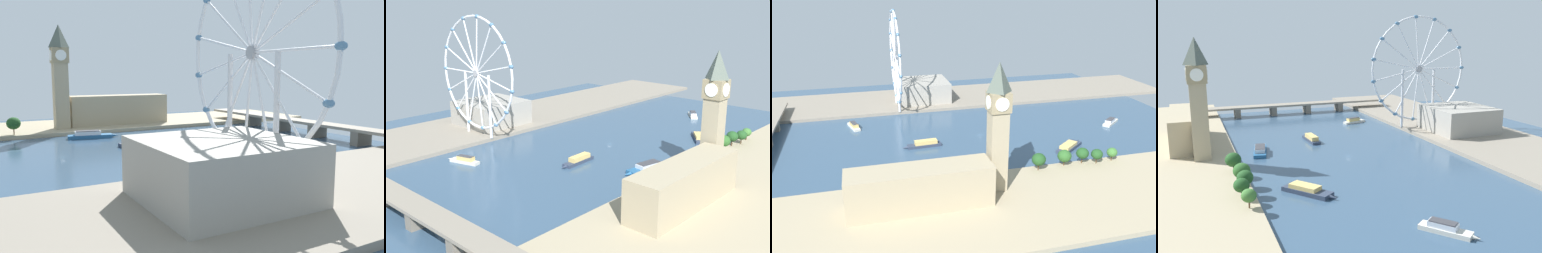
# 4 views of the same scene
# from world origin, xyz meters

# --- Properties ---
(ground_plane) EXTENTS (414.01, 414.01, 0.00)m
(ground_plane) POSITION_xyz_m (0.00, 0.00, 0.00)
(ground_plane) COLOR #334C66
(riverbank_left) EXTENTS (90.00, 520.00, 3.00)m
(riverbank_left) POSITION_xyz_m (-122.01, 0.00, 1.50)
(riverbank_left) COLOR tan
(riverbank_left) RESTS_ON ground_plane
(riverbank_right) EXTENTS (90.00, 520.00, 3.00)m
(riverbank_right) POSITION_xyz_m (122.01, 0.00, 1.50)
(riverbank_right) COLOR gray
(riverbank_right) RESTS_ON ground_plane
(clock_tower) EXTENTS (13.76, 13.76, 82.84)m
(clock_tower) POSITION_xyz_m (-100.32, 19.84, 46.11)
(clock_tower) COLOR tan
(clock_tower) RESTS_ON riverbank_left
(parliament_block) EXTENTS (22.00, 86.09, 25.36)m
(parliament_block) POSITION_xyz_m (-110.43, 70.88, 15.68)
(parliament_block) COLOR tan
(parliament_block) RESTS_ON riverbank_left
(tree_row_embankment) EXTENTS (12.53, 68.74, 12.77)m
(tree_row_embankment) POSITION_xyz_m (-82.50, -44.88, 10.66)
(tree_row_embankment) COLOR #513823
(tree_row_embankment) RESTS_ON riverbank_left
(ferris_wheel) EXTENTS (97.02, 3.20, 101.15)m
(ferris_wheel) POSITION_xyz_m (93.41, 62.32, 55.38)
(ferris_wheel) COLOR silver
(ferris_wheel) RESTS_ON riverbank_right
(riverside_hall) EXTENTS (52.32, 54.50, 21.54)m
(riverside_hall) POSITION_xyz_m (117.09, 31.40, 13.77)
(riverside_hall) COLOR gray
(riverside_hall) RESTS_ON riverbank_right
(tour_boat_0) EXTENTS (27.41, 12.10, 5.53)m
(tour_boat_0) POSITION_xyz_m (48.16, 108.77, 2.20)
(tour_boat_0) COLOR beige
(tour_boat_0) RESTS_ON ground_plane
(tour_boat_1) EXTENTS (8.21, 32.87, 5.57)m
(tour_boat_1) POSITION_xyz_m (-13.14, 52.38, 2.34)
(tour_boat_1) COLOR #2D384C
(tour_boat_1) RESTS_ON ground_plane
(tour_boat_2) EXTENTS (26.09, 31.89, 4.99)m
(tour_boat_2) POSITION_xyz_m (-48.44, -61.72, 2.05)
(tour_boat_2) COLOR #2D384C
(tour_boat_2) RESTS_ON ground_plane
(tour_boat_3) EXTENTS (14.63, 37.34, 5.73)m
(tour_boat_3) POSITION_xyz_m (-58.92, 31.53, 2.31)
(tour_boat_3) COLOR #235684
(tour_boat_3) RESTS_ON ground_plane
(tour_boat_4) EXTENTS (20.57, 25.28, 5.35)m
(tour_boat_4) POSITION_xyz_m (-3.66, -130.79, 2.11)
(tour_boat_4) COLOR beige
(tour_boat_4) RESTS_ON ground_plane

